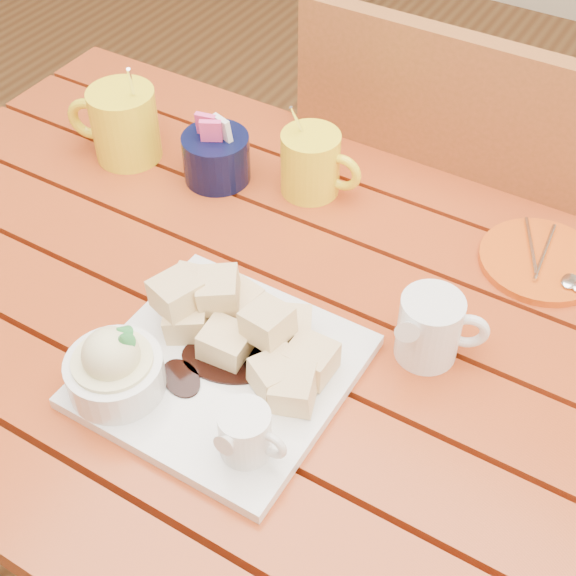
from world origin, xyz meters
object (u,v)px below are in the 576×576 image
Objects in this scene: table at (259,364)px; coffee_mug_left at (123,123)px; coffee_mug_right at (312,163)px; chair_far at (444,225)px; dessert_plate at (200,360)px; orange_saucer at (542,261)px.

coffee_mug_left is (-0.34, 0.17, 0.16)m from table.
coffee_mug_left reaches higher than coffee_mug_right.
chair_far reaches higher than coffee_mug_right.
coffee_mug_right is (-0.06, 0.36, 0.02)m from dessert_plate.
orange_saucer is 0.40m from chair_far.
chair_far is at bearing 130.10° from orange_saucer.
coffee_mug_right reaches higher than table.
coffee_mug_right is at bearing -2.52° from coffee_mug_left.
chair_far is (0.06, 0.51, -0.11)m from table.
dessert_plate is 0.29× the size of chair_far.
coffee_mug_right is at bearing 100.16° from dessert_plate.
chair_far is (0.12, 0.27, -0.26)m from coffee_mug_right.
coffee_mug_left is 1.03× the size of orange_saucer.
table is at bearing 92.97° from dessert_plate.
orange_saucer is 0.17× the size of chair_far.
table is at bearing -80.49° from coffee_mug_right.
table is at bearing -42.87° from coffee_mug_left.
chair_far reaches higher than orange_saucer.
table is 0.52m from chair_far.
coffee_mug_left is 0.62m from orange_saucer.
orange_saucer is (0.27, 0.38, -0.03)m from dessert_plate.
chair_far reaches higher than coffee_mug_left.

